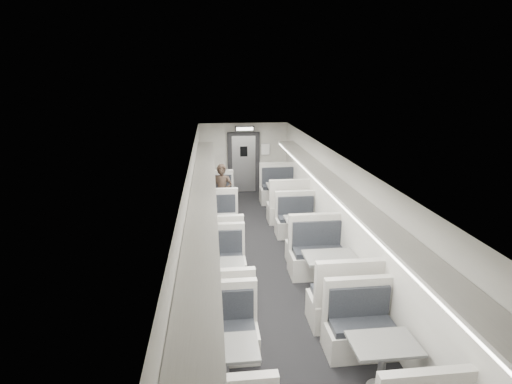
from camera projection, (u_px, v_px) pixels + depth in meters
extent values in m
cube|color=black|center=(267.00, 273.00, 8.41)|extent=(3.00, 12.00, 0.12)
cube|color=silver|center=(268.00, 156.00, 7.69)|extent=(3.00, 12.00, 0.12)
cube|color=silver|center=(243.00, 158.00, 13.83)|extent=(3.00, 0.12, 2.40)
cube|color=silver|center=(190.00, 220.00, 7.88)|extent=(0.12, 12.00, 2.40)
cube|color=silver|center=(343.00, 214.00, 8.22)|extent=(0.12, 12.00, 2.40)
cube|color=beige|center=(217.00, 221.00, 10.61)|extent=(1.09, 0.61, 0.46)
cube|color=black|center=(217.00, 210.00, 10.56)|extent=(0.97, 0.48, 0.10)
cube|color=beige|center=(217.00, 202.00, 10.24)|extent=(1.09, 0.12, 0.72)
cube|color=beige|center=(216.00, 202.00, 12.14)|extent=(1.09, 0.61, 0.46)
cube|color=black|center=(216.00, 194.00, 12.03)|extent=(0.97, 0.48, 0.10)
cube|color=beige|center=(215.00, 182.00, 12.18)|extent=(1.09, 0.12, 0.72)
cylinder|color=#B3B3B6|center=(216.00, 207.00, 11.34)|extent=(0.10, 0.10, 0.71)
cylinder|color=#B3B3B6|center=(217.00, 218.00, 11.44)|extent=(0.37, 0.37, 0.03)
cube|color=gray|center=(216.00, 193.00, 11.23)|extent=(0.90, 0.62, 0.04)
cube|color=beige|center=(219.00, 253.00, 8.71)|extent=(1.07, 0.60, 0.45)
cube|color=black|center=(218.00, 240.00, 8.66)|extent=(0.95, 0.47, 0.10)
cube|color=beige|center=(218.00, 232.00, 8.34)|extent=(1.07, 0.12, 0.71)
cube|color=beige|center=(217.00, 226.00, 10.21)|extent=(1.07, 0.60, 0.45)
cube|color=black|center=(217.00, 217.00, 10.10)|extent=(0.95, 0.47, 0.10)
cube|color=beige|center=(217.00, 202.00, 10.25)|extent=(1.07, 0.12, 0.71)
cylinder|color=#B3B3B6|center=(218.00, 234.00, 9.43)|extent=(0.10, 0.10, 0.70)
cylinder|color=#B3B3B6|center=(218.00, 247.00, 9.52)|extent=(0.36, 0.36, 0.03)
cube|color=gray|center=(217.00, 218.00, 9.32)|extent=(0.89, 0.61, 0.04)
cube|color=beige|center=(222.00, 314.00, 6.49)|extent=(1.04, 0.58, 0.44)
cube|color=black|center=(222.00, 298.00, 6.44)|extent=(0.92, 0.46, 0.10)
cube|color=beige|center=(222.00, 290.00, 6.13)|extent=(1.04, 0.12, 0.69)
cube|color=beige|center=(220.00, 270.00, 7.95)|extent=(1.04, 0.58, 0.44)
cube|color=black|center=(219.00, 258.00, 7.85)|extent=(0.92, 0.46, 0.10)
cube|color=beige|center=(219.00, 240.00, 7.99)|extent=(1.04, 0.12, 0.69)
cylinder|color=#B3B3B6|center=(221.00, 284.00, 7.19)|extent=(0.10, 0.10, 0.68)
cylinder|color=#B3B3B6|center=(221.00, 300.00, 7.28)|extent=(0.35, 0.35, 0.03)
cube|color=gray|center=(220.00, 265.00, 7.08)|extent=(0.87, 0.59, 0.04)
cube|color=beige|center=(224.00, 343.00, 5.80)|extent=(1.02, 0.57, 0.43)
cube|color=black|center=(223.00, 328.00, 5.70)|extent=(0.91, 0.45, 0.10)
cube|color=beige|center=(222.00, 301.00, 5.84)|extent=(1.02, 0.12, 0.68)
cylinder|color=#B3B3B6|center=(225.00, 373.00, 5.05)|extent=(0.10, 0.10, 0.67)
cube|color=gray|center=(225.00, 348.00, 4.95)|extent=(0.85, 0.58, 0.04)
cube|color=beige|center=(288.00, 213.00, 11.18)|extent=(1.16, 0.65, 0.49)
cube|color=black|center=(288.00, 202.00, 11.13)|extent=(1.03, 0.52, 0.11)
cube|color=beige|center=(291.00, 193.00, 10.78)|extent=(1.16, 0.13, 0.77)
cube|color=beige|center=(278.00, 195.00, 12.81)|extent=(1.16, 0.65, 0.49)
cube|color=black|center=(279.00, 186.00, 12.70)|extent=(1.03, 0.52, 0.11)
cube|color=beige|center=(277.00, 174.00, 12.86)|extent=(1.16, 0.13, 0.77)
cylinder|color=#B3B3B6|center=(283.00, 199.00, 11.96)|extent=(0.11, 0.11, 0.76)
cylinder|color=#B3B3B6|center=(283.00, 210.00, 12.06)|extent=(0.40, 0.40, 0.03)
cube|color=gray|center=(283.00, 185.00, 11.84)|extent=(0.97, 0.66, 0.04)
cube|color=beige|center=(311.00, 253.00, 8.73)|extent=(1.04, 0.58, 0.44)
cube|color=black|center=(311.00, 241.00, 8.68)|extent=(0.92, 0.46, 0.10)
cube|color=beige|center=(314.00, 232.00, 8.37)|extent=(1.04, 0.12, 0.68)
cube|color=beige|center=(296.00, 227.00, 10.18)|extent=(1.04, 0.58, 0.44)
cube|color=black|center=(297.00, 218.00, 10.08)|extent=(0.92, 0.46, 0.10)
cube|color=beige|center=(295.00, 204.00, 10.23)|extent=(1.04, 0.12, 0.68)
cylinder|color=#B3B3B6|center=(303.00, 234.00, 9.42)|extent=(0.10, 0.10, 0.68)
cylinder|color=#B3B3B6|center=(303.00, 247.00, 9.52)|extent=(0.35, 0.35, 0.03)
cube|color=gray|center=(304.00, 219.00, 9.32)|extent=(0.86, 0.59, 0.04)
cube|color=beige|center=(344.00, 309.00, 6.58)|extent=(1.14, 0.64, 0.49)
cube|color=black|center=(344.00, 292.00, 6.52)|extent=(1.01, 0.51, 0.11)
cube|color=beige|center=(351.00, 283.00, 6.18)|extent=(1.14, 0.13, 0.76)
cube|color=beige|center=(317.00, 263.00, 8.18)|extent=(1.14, 0.64, 0.49)
cube|color=black|center=(318.00, 251.00, 8.07)|extent=(1.01, 0.51, 0.11)
cube|color=beige|center=(316.00, 231.00, 8.23)|extent=(1.14, 0.13, 0.76)
cylinder|color=#B3B3B6|center=(329.00, 278.00, 7.34)|extent=(0.11, 0.11, 0.74)
cylinder|color=#B3B3B6|center=(328.00, 295.00, 7.44)|extent=(0.39, 0.39, 0.03)
cube|color=gray|center=(331.00, 257.00, 7.23)|extent=(0.95, 0.65, 0.04)
cube|color=beige|center=(360.00, 339.00, 5.88)|extent=(1.03, 0.57, 0.44)
cube|color=black|center=(362.00, 324.00, 5.78)|extent=(0.91, 0.46, 0.10)
cube|color=beige|center=(357.00, 298.00, 5.92)|extent=(1.03, 0.12, 0.68)
cylinder|color=#B3B3B6|center=(381.00, 368.00, 5.13)|extent=(0.10, 0.10, 0.67)
cube|color=gray|center=(384.00, 344.00, 5.02)|extent=(0.85, 0.58, 0.04)
imported|color=black|center=(222.00, 193.00, 11.12)|extent=(0.67, 0.54, 1.61)
cube|color=black|center=(198.00, 172.00, 11.09)|extent=(0.02, 1.18, 0.84)
cube|color=black|center=(195.00, 195.00, 8.99)|extent=(0.02, 1.18, 0.84)
cube|color=black|center=(191.00, 232.00, 6.90)|extent=(0.02, 1.18, 0.84)
cube|color=black|center=(183.00, 301.00, 4.80)|extent=(0.02, 1.18, 0.84)
cube|color=beige|center=(203.00, 189.00, 7.43)|extent=(0.46, 10.40, 0.05)
cube|color=white|center=(214.00, 191.00, 7.46)|extent=(0.05, 10.20, 0.04)
cube|color=beige|center=(335.00, 185.00, 7.70)|extent=(0.46, 10.40, 0.05)
cube|color=white|center=(325.00, 188.00, 7.69)|extent=(0.05, 10.20, 0.04)
cube|color=black|center=(244.00, 163.00, 13.75)|extent=(1.10, 0.10, 2.10)
cube|color=#B3B3B6|center=(244.00, 164.00, 13.74)|extent=(0.80, 0.05, 1.95)
cube|color=black|center=(244.00, 151.00, 13.57)|extent=(0.25, 0.02, 0.35)
cube|color=black|center=(245.00, 129.00, 12.94)|extent=(0.62, 0.10, 0.16)
cube|color=silver|center=(245.00, 129.00, 12.88)|extent=(0.54, 0.02, 0.10)
cube|color=white|center=(265.00, 149.00, 13.69)|extent=(0.32, 0.02, 0.40)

